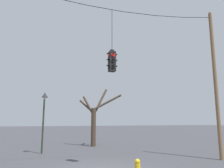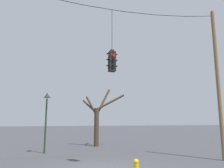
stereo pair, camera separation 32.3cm
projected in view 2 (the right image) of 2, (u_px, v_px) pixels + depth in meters
utility_pole_right at (218, 81)px, 13.42m from camera, size 0.22×0.22×9.37m
span_wire at (105, 5)px, 11.88m from camera, size 14.54×0.03×0.73m
traffic_light_over_intersection at (112, 61)px, 11.47m from camera, size 0.58×0.58×3.47m
street_lamp at (47, 108)px, 15.73m from camera, size 0.47×0.81×4.26m
bare_tree at (98, 118)px, 20.39m from camera, size 3.70×2.19×5.38m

